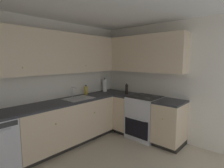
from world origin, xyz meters
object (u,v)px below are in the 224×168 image
at_px(oven_range, 145,117).
at_px(soap_bottle, 86,90).
at_px(oil_bottle, 127,89).
at_px(paper_towel_roll, 105,86).

distance_m(oven_range, soap_bottle, 1.42).
height_order(oven_range, soap_bottle, soap_bottle).
distance_m(oven_range, oil_bottle, 0.73).
bearing_deg(oil_bottle, soap_bottle, 135.93).
height_order(oven_range, oil_bottle, oil_bottle).
bearing_deg(soap_bottle, oil_bottle, -44.07).
relative_size(paper_towel_roll, oil_bottle, 1.45).
bearing_deg(oil_bottle, oven_range, -87.72).
xyz_separation_m(oven_range, soap_bottle, (-0.68, 1.12, 0.53)).
distance_m(soap_bottle, paper_towel_roll, 0.59).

